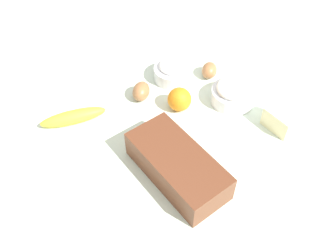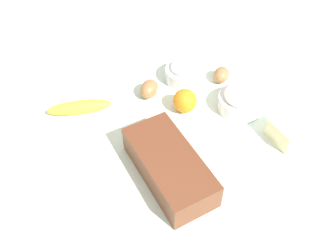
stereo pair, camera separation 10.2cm
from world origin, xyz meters
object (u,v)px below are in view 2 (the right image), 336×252
at_px(butter_block, 285,133).
at_px(egg_beside_bowl, 221,75).
at_px(banana, 79,107).
at_px(sugar_bowl, 184,72).
at_px(flour_bowl, 241,100).
at_px(loaf_pan, 169,166).
at_px(orange_fruit, 185,101).
at_px(egg_near_butter, 149,89).

xyz_separation_m(butter_block, egg_beside_bowl, (0.29, -0.05, -0.01)).
bearing_deg(banana, sugar_bowl, -105.71).
relative_size(flour_bowl, banana, 0.70).
bearing_deg(egg_beside_bowl, flour_bowl, 158.05).
xyz_separation_m(loaf_pan, flour_bowl, (0.05, -0.32, -0.01)).
height_order(sugar_bowl, banana, sugar_bowl).
bearing_deg(flour_bowl, sugar_bowl, 10.07).
bearing_deg(egg_beside_bowl, loaf_pan, 114.70).
bearing_deg(loaf_pan, orange_fruit, -40.11).
height_order(egg_near_butter, egg_beside_bowl, egg_near_butter).
distance_m(loaf_pan, orange_fruit, 0.25).
xyz_separation_m(flour_bowl, banana, (0.30, 0.37, -0.01)).
bearing_deg(loaf_pan, egg_near_butter, -17.66).
xyz_separation_m(butter_block, egg_near_butter, (0.39, 0.17, -0.00)).
distance_m(banana, egg_beside_bowl, 0.46).
bearing_deg(loaf_pan, flour_bowl, -69.94).
bearing_deg(butter_block, banana, 38.53).
bearing_deg(banana, flour_bowl, -129.01).
relative_size(orange_fruit, egg_near_butter, 1.00).
distance_m(sugar_bowl, orange_fruit, 0.14).
xyz_separation_m(sugar_bowl, egg_near_butter, (0.02, 0.13, -0.01)).
bearing_deg(loaf_pan, banana, 20.12).
xyz_separation_m(sugar_bowl, butter_block, (-0.37, -0.04, -0.00)).
bearing_deg(butter_block, egg_beside_bowl, -10.14).
bearing_deg(orange_fruit, egg_near_butter, 18.79).
relative_size(loaf_pan, egg_beside_bowl, 4.67).
bearing_deg(orange_fruit, butter_block, -154.67).
height_order(sugar_bowl, egg_near_butter, sugar_bowl).
bearing_deg(banana, butter_block, -141.47).
relative_size(sugar_bowl, banana, 0.64).
relative_size(loaf_pan, banana, 1.58).
height_order(loaf_pan, egg_near_butter, loaf_pan).
height_order(orange_fruit, egg_near_butter, orange_fruit).
distance_m(sugar_bowl, egg_near_butter, 0.13).
distance_m(loaf_pan, flour_bowl, 0.33).
xyz_separation_m(flour_bowl, butter_block, (-0.16, 0.00, -0.00)).
bearing_deg(egg_near_butter, egg_beside_bowl, -114.24).
bearing_deg(flour_bowl, butter_block, 179.50).
bearing_deg(egg_beside_bowl, banana, 67.28).
distance_m(loaf_pan, butter_block, 0.34).
height_order(loaf_pan, egg_beside_bowl, loaf_pan).
xyz_separation_m(loaf_pan, orange_fruit, (0.15, -0.19, -0.01)).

